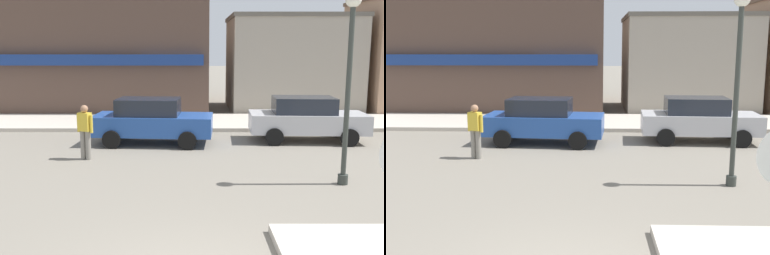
# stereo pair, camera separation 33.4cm
# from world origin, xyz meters

# --- Properties ---
(kerb_far) EXTENTS (80.00, 4.00, 0.15)m
(kerb_far) POSITION_xyz_m (0.00, 13.97, 0.07)
(kerb_far) COLOR beige
(kerb_far) RESTS_ON ground
(lamp_post) EXTENTS (0.36, 0.36, 4.54)m
(lamp_post) POSITION_xyz_m (3.60, 5.15, 2.96)
(lamp_post) COLOR #333833
(lamp_post) RESTS_ON ground
(parked_car_nearest) EXTENTS (4.12, 2.12, 1.56)m
(parked_car_nearest) POSITION_xyz_m (-1.39, 9.82, 0.81)
(parked_car_nearest) COLOR #234C9E
(parked_car_nearest) RESTS_ON ground
(parked_car_second) EXTENTS (4.09, 2.04, 1.56)m
(parked_car_second) POSITION_xyz_m (3.98, 10.28, 0.81)
(parked_car_second) COLOR #B7B7BC
(parked_car_second) RESTS_ON ground
(pedestrian_crossing_near) EXTENTS (0.54, 0.35, 1.61)m
(pedestrian_crossing_near) POSITION_xyz_m (-3.15, 7.62, 0.87)
(pedestrian_crossing_near) COLOR gray
(pedestrian_crossing_near) RESTS_ON ground
(building_corner_shop) EXTENTS (10.96, 9.96, 8.29)m
(building_corner_shop) POSITION_xyz_m (-4.54, 20.69, 4.15)
(building_corner_shop) COLOR brown
(building_corner_shop) RESTS_ON ground
(building_storefront_left_near) EXTENTS (6.53, 5.58, 4.91)m
(building_storefront_left_near) POSITION_xyz_m (5.19, 18.93, 2.46)
(building_storefront_left_near) COLOR #9E9384
(building_storefront_left_near) RESTS_ON ground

